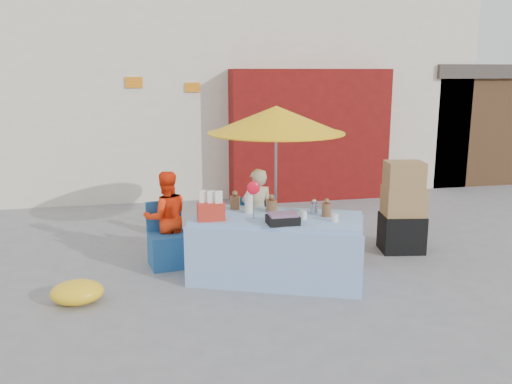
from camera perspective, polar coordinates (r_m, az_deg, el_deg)
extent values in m
plane|color=slate|center=(6.79, -1.62, -9.48)|extent=(80.00, 80.00, 0.00)
cube|color=silver|center=(13.24, -7.35, 11.18)|extent=(12.00, 5.00, 4.50)
cube|color=maroon|center=(10.98, 5.67, 5.98)|extent=(3.20, 0.60, 2.60)
cube|color=#4C331E|center=(14.45, 19.98, 6.46)|extent=(2.60, 3.00, 2.40)
cube|color=#3F3833|center=(14.38, 20.39, 11.81)|extent=(2.80, 3.20, 0.30)
cube|color=orange|center=(10.67, -12.72, 11.20)|extent=(0.32, 0.04, 0.20)
cube|color=orange|center=(10.72, -6.70, 10.89)|extent=(0.28, 0.04, 0.18)
cube|color=#8CAAE1|center=(6.78, 2.24, -5.88)|extent=(2.24, 1.62, 0.81)
cube|color=#8CAAE1|center=(6.35, 1.64, -7.44)|extent=(1.96, 0.83, 0.75)
cube|color=#8CAAE1|center=(7.24, 2.76, -4.91)|extent=(1.96, 0.83, 0.75)
cylinder|color=silver|center=(6.94, -4.16, -1.15)|extent=(0.15, 0.15, 0.19)
cylinder|color=brown|center=(7.00, -2.23, -1.11)|extent=(0.17, 0.17, 0.17)
cylinder|color=silver|center=(6.80, -0.75, -1.24)|extent=(0.14, 0.14, 0.24)
cylinder|color=brown|center=(6.87, 1.63, -1.47)|extent=(0.18, 0.18, 0.15)
cylinder|color=#B2B2B7|center=(6.83, 6.13, -1.70)|extent=(0.13, 0.13, 0.13)
cylinder|color=brown|center=(6.70, 7.43, -1.89)|extent=(0.15, 0.15, 0.16)
cylinder|color=silver|center=(6.57, 5.00, -2.41)|extent=(0.11, 0.11, 0.10)
cylinder|color=silver|center=(6.49, 8.28, -2.67)|extent=(0.11, 0.11, 0.10)
sphere|color=brown|center=(6.72, -5.34, -1.80)|extent=(0.16, 0.16, 0.16)
ellipsoid|color=red|center=(6.46, -0.27, 0.43)|extent=(0.17, 0.11, 0.16)
cube|color=red|center=(6.47, -4.75, -2.08)|extent=(0.36, 0.26, 0.22)
cube|color=black|center=(6.33, 2.84, -2.95)|extent=(0.44, 0.38, 0.10)
cube|color=#1E528D|center=(7.35, -9.23, -6.04)|extent=(0.54, 0.52, 0.45)
cube|color=#1E528D|center=(7.43, -9.69, -2.41)|extent=(0.48, 0.11, 0.40)
cube|color=#1E528D|center=(7.50, 0.38, -5.47)|extent=(0.54, 0.52, 0.45)
cube|color=#1E528D|center=(7.58, -0.20, -1.93)|extent=(0.48, 0.11, 0.40)
imported|color=#FB320D|center=(7.37, -9.41, -2.67)|extent=(0.68, 0.56, 1.26)
imported|color=tan|center=(7.53, 0.14, -2.23)|extent=(0.49, 0.36, 1.25)
cylinder|color=gray|center=(7.65, 2.10, 0.89)|extent=(0.04, 0.04, 2.00)
cone|color=#FFBA0D|center=(7.52, 2.15, 7.62)|extent=(1.90, 1.90, 0.38)
cylinder|color=#FFBA0D|center=(7.54, 2.14, 6.25)|extent=(1.90, 1.90, 0.02)
cube|color=black|center=(8.12, 15.07, -4.17)|extent=(0.67, 0.58, 0.54)
cube|color=olive|center=(8.00, 15.26, -0.91)|extent=(0.63, 0.52, 0.41)
cube|color=olive|center=(7.89, 15.36, 1.78)|extent=(0.58, 0.47, 0.37)
ellipsoid|color=yellow|center=(6.48, -18.31, -9.99)|extent=(0.73, 0.67, 0.26)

